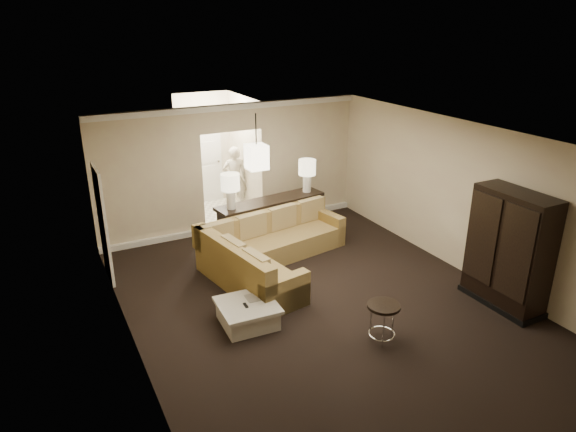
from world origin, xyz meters
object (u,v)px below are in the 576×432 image
coffee_table (248,313)px  person (235,175)px  armoire (509,252)px  sectional_sofa (269,250)px  drink_table (383,315)px  console_table (271,217)px

coffee_table → person: person is taller
armoire → sectional_sofa: bearing=134.0°
coffee_table → sectional_sofa: bearing=54.7°
drink_table → sectional_sofa: bearing=99.0°
armoire → person: bearing=109.7°
console_table → coffee_table: bearing=-129.4°
armoire → drink_table: armoire is taller
sectional_sofa → coffee_table: (-1.12, -1.59, -0.18)m
armoire → person: 6.64m
sectional_sofa → armoire: size_ratio=1.59×
sectional_sofa → coffee_table: 1.95m
sectional_sofa → console_table: console_table is taller
armoire → console_table: bearing=119.2°
sectional_sofa → drink_table: bearing=-90.8°
sectional_sofa → drink_table: 2.95m
armoire → drink_table: size_ratio=3.24×
console_table → person: bearing=81.4°
sectional_sofa → person: person is taller
coffee_table → armoire: armoire is taller
armoire → drink_table: bearing=178.4°
armoire → person: size_ratio=1.11×
sectional_sofa → armoire: (2.88, -2.98, 0.58)m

